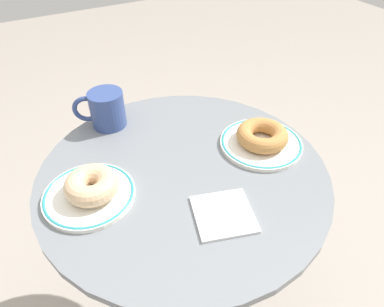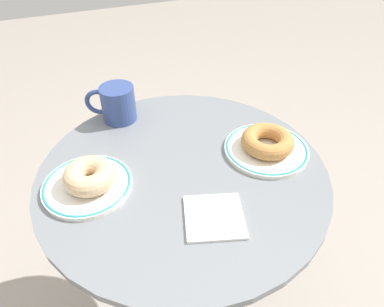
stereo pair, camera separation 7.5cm
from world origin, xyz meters
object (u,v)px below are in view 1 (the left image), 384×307
Objects in this scene: plate_left at (89,195)px; donut_old_fashioned at (262,135)px; paper_napkin at (224,214)px; cafe_table at (184,227)px; coffee_mug at (106,109)px; donut_glazed at (92,185)px; plate_right at (261,143)px.

donut_old_fashioned reaches higher than plate_left.
donut_old_fashioned reaches higher than paper_napkin.
plate_left reaches higher than cafe_table.
cafe_table is at bearing -5.46° from plate_left.
coffee_mug is at bearing 109.66° from cafe_table.
donut_glazed is at bearing -114.65° from coffee_mug.
coffee_mug is (-0.10, 0.40, 0.04)m from paper_napkin.
donut_glazed reaches higher than paper_napkin.
cafe_table is 0.31m from donut_old_fashioned.
plate_left is at bearing 175.53° from plate_right.
cafe_table is 0.29m from plate_right.
plate_left is 0.03m from donut_glazed.
coffee_mug is (-0.09, 0.25, 0.25)m from cafe_table.
plate_left is 0.41m from donut_old_fashioned.
donut_glazed reaches higher than donut_old_fashioned.
coffee_mug is (0.11, 0.23, 0.01)m from donut_glazed.
plate_left is at bearing 174.54° from cafe_table.
coffee_mug is at bearing 65.35° from donut_glazed.
donut_glazed is 0.86× the size of coffee_mug.
coffee_mug is at bearing 103.69° from paper_napkin.
coffee_mug reaches higher than plate_right.
plate_right is (0.41, -0.03, 0.00)m from plate_left.
plate_right is 0.24m from paper_napkin.
plate_left is at bearing 175.53° from donut_old_fashioned.
paper_napkin is at bearing -38.75° from plate_left.
plate_right is (0.21, -0.01, 0.21)m from cafe_table.
paper_napkin is (0.21, -0.17, -0.03)m from donut_glazed.
paper_napkin is at bearing -76.31° from coffee_mug.
donut_glazed is (-0.40, 0.03, 0.03)m from plate_right.
coffee_mug reaches higher than donut_glazed.
plate_right is 0.02m from donut_old_fashioned.
plate_left reaches higher than paper_napkin.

